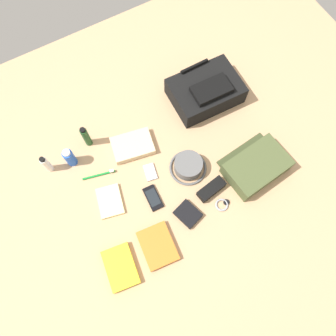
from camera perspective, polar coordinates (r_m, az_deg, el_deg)
ground_plane at (r=1.62m, az=-0.00°, el=-0.64°), size 2.64×2.02×0.02m
backpack at (r=1.75m, az=6.54°, el=13.18°), size 0.36×0.27×0.14m
toiletry_pouch at (r=1.63m, az=15.03°, el=0.29°), size 0.31×0.26×0.08m
bucket_hat at (r=1.59m, az=3.53°, el=0.35°), size 0.18×0.18×0.07m
toothpaste_tube at (r=1.66m, az=-20.33°, el=0.61°), size 0.03×0.03×0.13m
deodorant_spray at (r=1.64m, az=-16.70°, el=1.77°), size 0.05×0.05×0.12m
shampoo_bottle at (r=1.65m, az=-14.05°, el=5.31°), size 0.03×0.03×0.15m
paperback_novel at (r=1.52m, az=-8.24°, el=-16.69°), size 0.15×0.20×0.03m
travel_guidebook at (r=1.51m, az=-1.80°, el=-13.36°), size 0.16×0.20×0.02m
cell_phone at (r=1.56m, az=-2.62°, el=-5.19°), size 0.07×0.12×0.01m
media_player at (r=1.60m, az=-3.09°, el=-0.72°), size 0.07×0.09×0.01m
wristwatch at (r=1.57m, az=9.41°, el=-6.27°), size 0.07×0.06×0.01m
toothbrush at (r=1.63m, az=-11.58°, el=-1.09°), size 0.16×0.05×0.02m
wallet at (r=1.54m, az=3.46°, el=-7.97°), size 0.12×0.13×0.02m
notepad at (r=1.58m, az=-10.07°, el=-5.64°), size 0.14×0.17×0.02m
folded_towel at (r=1.65m, az=-6.17°, el=3.87°), size 0.22×0.18×0.04m
sunglasses_case at (r=1.57m, az=7.52°, el=-3.66°), size 0.15×0.08×0.04m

